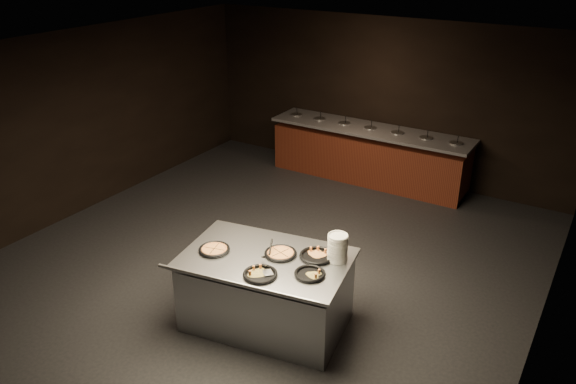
% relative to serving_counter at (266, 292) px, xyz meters
% --- Properties ---
extents(room, '(7.02, 8.02, 2.92)m').
position_rel_serving_counter_xyz_m(room, '(-0.75, 0.94, 1.02)').
color(room, black).
rests_on(room, ground).
extents(salad_bar, '(3.70, 0.83, 1.18)m').
position_rel_serving_counter_xyz_m(salad_bar, '(-0.75, 4.50, 0.01)').
color(salad_bar, '#5E2716').
rests_on(salad_bar, ground).
extents(serving_counter, '(2.04, 1.50, 0.90)m').
position_rel_serving_counter_xyz_m(serving_counter, '(0.00, 0.00, 0.00)').
color(serving_counter, silver).
rests_on(serving_counter, ground).
extents(plate_stack, '(0.23, 0.23, 0.32)m').
position_rel_serving_counter_xyz_m(plate_stack, '(0.71, 0.36, 0.62)').
color(plate_stack, silver).
rests_on(plate_stack, serving_counter).
extents(pan_veggie_whole, '(0.36, 0.36, 0.04)m').
position_rel_serving_counter_xyz_m(pan_veggie_whole, '(-0.57, -0.20, 0.49)').
color(pan_veggie_whole, black).
rests_on(pan_veggie_whole, serving_counter).
extents(pan_cheese_whole, '(0.37, 0.37, 0.04)m').
position_rel_serving_counter_xyz_m(pan_cheese_whole, '(0.12, 0.13, 0.49)').
color(pan_cheese_whole, black).
rests_on(pan_cheese_whole, serving_counter).
extents(pan_cheese_slices_a, '(0.39, 0.39, 0.04)m').
position_rel_serving_counter_xyz_m(pan_cheese_slices_a, '(0.49, 0.30, 0.48)').
color(pan_cheese_slices_a, black).
rests_on(pan_cheese_slices_a, serving_counter).
extents(pan_cheese_slices_b, '(0.37, 0.37, 0.04)m').
position_rel_serving_counter_xyz_m(pan_cheese_slices_b, '(0.16, -0.34, 0.48)').
color(pan_cheese_slices_b, black).
rests_on(pan_cheese_slices_b, serving_counter).
extents(pan_veggie_slices, '(0.34, 0.34, 0.04)m').
position_rel_serving_counter_xyz_m(pan_veggie_slices, '(0.60, -0.06, 0.48)').
color(pan_veggie_slices, black).
rests_on(pan_veggie_slices, serving_counter).
extents(server_left, '(0.18, 0.28, 0.15)m').
position_rel_serving_counter_xyz_m(server_left, '(-0.02, 0.13, 0.53)').
color(server_left, silver).
rests_on(server_left, serving_counter).
extents(server_right, '(0.29, 0.28, 0.18)m').
position_rel_serving_counter_xyz_m(server_right, '(0.12, -0.20, 0.55)').
color(server_right, silver).
rests_on(server_right, serving_counter).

